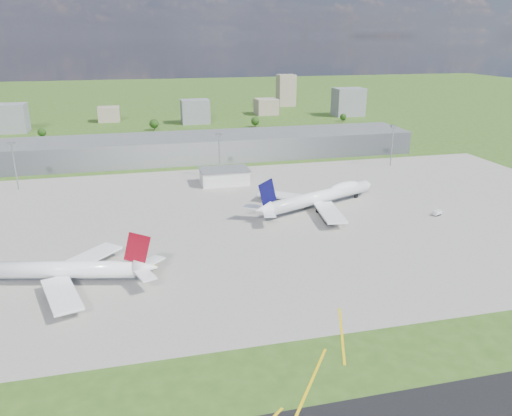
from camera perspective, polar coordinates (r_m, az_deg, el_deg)
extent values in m
plane|color=#2F5119|center=(326.75, -6.92, 5.04)|extent=(1400.00, 1400.00, 0.00)
cube|color=gray|center=(224.38, -0.89, -1.35)|extent=(360.00, 190.00, 0.08)
cube|color=slate|center=(339.61, -7.28, 6.86)|extent=(300.00, 42.00, 15.00)
cube|color=silver|center=(279.22, -3.63, 3.58)|extent=(26.00, 16.00, 8.00)
cylinder|color=gray|center=(294.75, -25.83, 4.24)|extent=(0.70, 0.70, 25.00)
cube|color=gray|center=(292.16, -26.19, 6.66)|extent=(3.50, 2.00, 1.20)
cylinder|color=gray|center=(291.48, -4.19, 5.95)|extent=(0.70, 0.70, 25.00)
cube|color=gray|center=(288.86, -4.26, 8.43)|extent=(3.50, 2.00, 1.20)
cylinder|color=gray|center=(327.48, 15.28, 6.79)|extent=(0.70, 0.70, 25.00)
cube|color=gray|center=(325.15, 15.47, 8.99)|extent=(3.50, 2.00, 1.20)
cylinder|color=white|center=(179.10, -22.35, -6.54)|extent=(54.87, 18.18, 5.69)
cone|color=white|center=(169.63, -12.46, -6.64)|extent=(8.70, 7.28, 5.69)
cube|color=maroon|center=(180.54, -22.85, -7.03)|extent=(44.46, 12.64, 1.23)
cube|color=white|center=(165.71, -21.34, -9.17)|extent=(15.28, 26.09, 0.85)
cube|color=white|center=(188.53, -18.55, -5.36)|extent=(23.13, 23.82, 0.85)
cube|color=maroon|center=(167.35, -13.43, -4.51)|extent=(9.31, 2.63, 11.47)
cylinder|color=#38383D|center=(170.27, -21.59, -9.11)|extent=(5.78, 4.15, 3.04)
cylinder|color=#38383D|center=(186.93, -19.49, -6.29)|extent=(5.78, 4.15, 3.04)
cube|color=black|center=(175.21, -20.94, -8.40)|extent=(1.74, 1.46, 2.37)
cube|color=black|center=(182.35, -20.05, -7.19)|extent=(1.74, 1.46, 2.37)
cylinder|color=white|center=(240.85, 7.41, 1.30)|extent=(59.45, 30.01, 6.20)
cone|color=white|center=(264.42, 12.66, 2.60)|extent=(7.03, 7.66, 6.20)
cone|color=white|center=(218.74, 0.79, -0.16)|extent=(9.79, 8.84, 6.20)
cube|color=navy|center=(242.77, 7.73, 0.95)|extent=(47.75, 22.27, 1.30)
ellipsoid|color=white|center=(251.38, 10.08, 2.36)|extent=(20.68, 13.48, 5.58)
cube|color=white|center=(246.30, 3.44, 1.39)|extent=(27.71, 23.94, 0.90)
cube|color=white|center=(225.22, 8.41, -0.49)|extent=(12.29, 28.77, 0.90)
cube|color=#080737|center=(217.92, 1.32, 1.79)|extent=(9.36, 4.37, 12.08)
cylinder|color=#38383D|center=(244.83, 5.04, 0.77)|extent=(6.31, 5.10, 3.20)
cylinder|color=#38383D|center=(248.45, 2.52, 1.11)|extent=(6.31, 5.10, 3.20)
cylinder|color=#38383D|center=(232.48, 7.98, -0.34)|extent=(6.31, 5.10, 3.20)
cylinder|color=#38383D|center=(222.01, 8.72, -1.32)|extent=(6.31, 5.10, 3.20)
cube|color=black|center=(241.33, 5.60, 0.35)|extent=(1.94, 1.73, 2.50)
cube|color=black|center=(235.15, 7.07, -0.22)|extent=(1.94, 1.73, 2.50)
cube|color=black|center=(259.46, 11.36, 1.40)|extent=(1.94, 1.73, 2.50)
cube|color=#B9AE0A|center=(181.35, -11.95, -6.54)|extent=(4.15, 3.05, 1.49)
cube|color=black|center=(181.66, -11.94, -6.75)|extent=(3.64, 3.00, 0.70)
cube|color=silver|center=(224.73, 9.77, -1.22)|extent=(2.06, 4.62, 2.03)
cube|color=black|center=(225.08, 9.76, -1.47)|extent=(2.16, 3.93, 0.70)
cube|color=silver|center=(244.05, 20.01, -0.50)|extent=(4.89, 3.65, 1.97)
cube|color=black|center=(244.36, 19.99, -0.71)|extent=(4.32, 3.48, 0.70)
cube|color=slate|center=(481.18, -26.33, 9.19)|extent=(28.00, 22.00, 24.00)
cube|color=gray|center=(510.72, -16.46, 10.25)|extent=(20.00, 18.00, 14.00)
cube|color=slate|center=(483.20, -6.97, 10.90)|extent=(26.00, 20.00, 22.00)
cube|color=gray|center=(537.51, 1.17, 11.52)|extent=(22.00, 24.00, 16.00)
cube|color=slate|center=(535.07, 10.51, 11.83)|extent=(30.00, 22.00, 28.00)
cube|color=gray|center=(604.60, 3.45, 13.28)|extent=(20.00, 18.00, 36.00)
cylinder|color=#382314|center=(443.14, -23.23, 7.53)|extent=(0.70, 0.70, 3.00)
sphere|color=black|center=(442.57, -23.28, 7.96)|extent=(6.75, 6.75, 6.75)
cylinder|color=#382314|center=(451.98, -11.54, 8.92)|extent=(0.70, 0.70, 3.60)
sphere|color=black|center=(451.32, -11.57, 9.42)|extent=(8.10, 8.10, 8.10)
cylinder|color=#382314|center=(459.25, -0.09, 9.44)|extent=(0.70, 0.70, 3.40)
sphere|color=black|center=(458.63, -0.09, 9.91)|extent=(7.65, 7.65, 7.65)
cylinder|color=#382314|center=(497.08, 9.92, 9.86)|extent=(0.70, 0.70, 2.80)
sphere|color=black|center=(496.60, 9.94, 10.22)|extent=(6.30, 6.30, 6.30)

